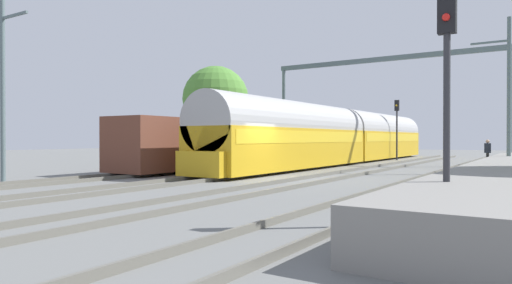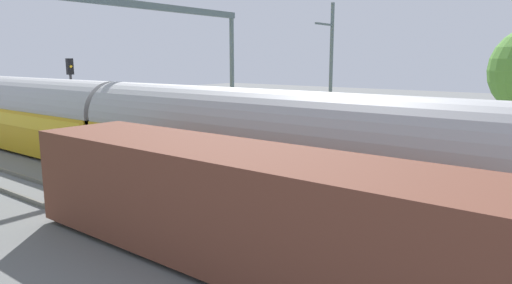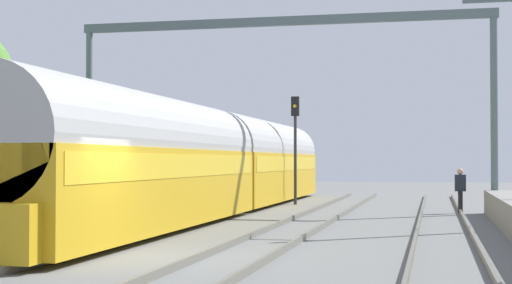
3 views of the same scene
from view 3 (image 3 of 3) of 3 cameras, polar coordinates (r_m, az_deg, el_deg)
ground at (r=16.90m, az=-8.52°, el=-8.23°), size 120.00×120.00×0.00m
track_west at (r=17.76m, az=-14.93°, el=-7.61°), size 1.51×60.00×0.16m
track_east at (r=16.26m, az=-1.51°, el=-8.24°), size 1.51×60.00×0.16m
track_far_east at (r=15.77m, az=13.67°, el=-8.41°), size 1.52×60.00×0.16m
passenger_train at (r=30.50m, az=-2.86°, el=-1.45°), size 2.93×32.85×3.82m
person_crossing at (r=31.42m, az=14.49°, el=-3.13°), size 0.42×0.28×1.73m
railway_signal_far at (r=36.64m, az=2.84°, el=0.49°), size 0.36×0.30×5.00m
catenary_gantry at (r=32.22m, az=1.74°, el=5.62°), size 17.04×0.28×7.86m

